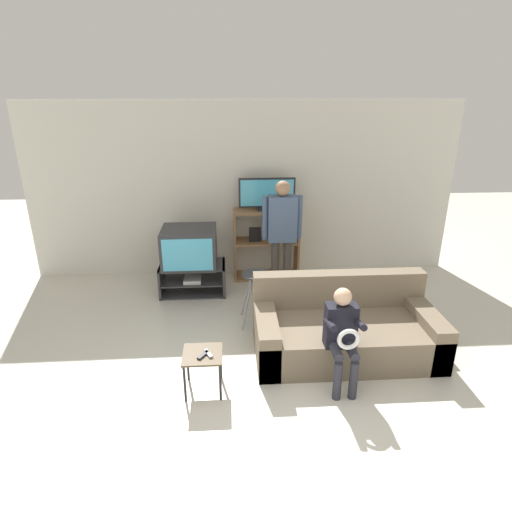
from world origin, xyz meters
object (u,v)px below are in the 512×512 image
television_main (189,247)px  snack_table (203,359)px  remote_control_white (208,354)px  folding_stool (255,284)px  television_flat (267,195)px  remote_control_black (203,355)px  couch (344,329)px  tv_stand (193,278)px  media_shelf (266,243)px  person_standing_adult (282,228)px  person_seated_child (342,332)px

television_main → snack_table: television_main is taller
remote_control_white → folding_stool: bearing=42.5°
television_flat → remote_control_black: 2.97m
television_flat → couch: size_ratio=0.42×
remote_control_white → television_main: bearing=73.2°
television_main → tv_stand: bearing=9.6°
tv_stand → snack_table: bearing=-83.4°
media_shelf → snack_table: size_ratio=2.63×
couch → television_flat: bearing=107.8°
remote_control_white → couch: bearing=-2.9°
television_main → television_flat: size_ratio=0.90×
person_standing_adult → person_seated_child: 2.04m
folding_stool → snack_table: bearing=-114.5°
remote_control_white → person_standing_adult: person_standing_adult is taller
snack_table → remote_control_black: size_ratio=2.82×
person_standing_adult → remote_control_white: bearing=-114.8°
remote_control_black → tv_stand: bearing=131.1°
couch → television_main: bearing=138.3°
media_shelf → remote_control_black: 2.83m
remote_control_black → couch: (1.50, 0.62, -0.16)m
television_flat → couch: bearing=-72.2°
television_main → snack_table: size_ratio=1.82×
television_main → person_standing_adult: (1.26, -0.19, 0.30)m
folding_stool → person_standing_adult: bearing=60.6°
television_flat → remote_control_black: size_ratio=5.71×
tv_stand → couch: couch is taller
tv_stand → television_main: 0.48m
folding_stool → tv_stand: bearing=132.4°
remote_control_black → person_standing_adult: (0.97, 2.03, 0.58)m
snack_table → person_seated_child: person_seated_child is taller
tv_stand → folding_stool: bearing=-47.6°
folding_stool → snack_table: folding_stool is taller
tv_stand → snack_table: 2.20m
folding_stool → remote_control_white: (-0.52, -1.29, -0.11)m
television_flat → remote_control_black: (-0.83, -2.71, -0.88)m
tv_stand → television_flat: bearing=24.4°
media_shelf → person_standing_adult: (0.15, -0.68, 0.45)m
tv_stand → person_standing_adult: person_standing_adult is taller
media_shelf → television_flat: size_ratio=1.30×
media_shelf → person_seated_child: (0.49, -2.65, 0.03)m
folding_stool → person_standing_adult: (0.40, 0.72, 0.47)m
couch → person_seated_child: (-0.19, -0.57, 0.32)m
remote_control_black → couch: couch is taller
remote_control_white → couch: couch is taller
television_main → media_shelf: media_shelf is taller
tv_stand → person_seated_child: size_ratio=0.92×
couch → person_standing_adult: 1.67m
person_seated_child → television_flat: bearing=100.3°
media_shelf → remote_control_black: bearing=-106.9°
tv_stand → remote_control_black: size_ratio=6.35×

